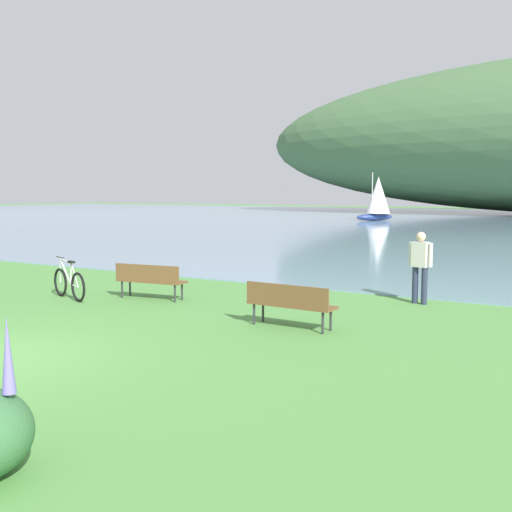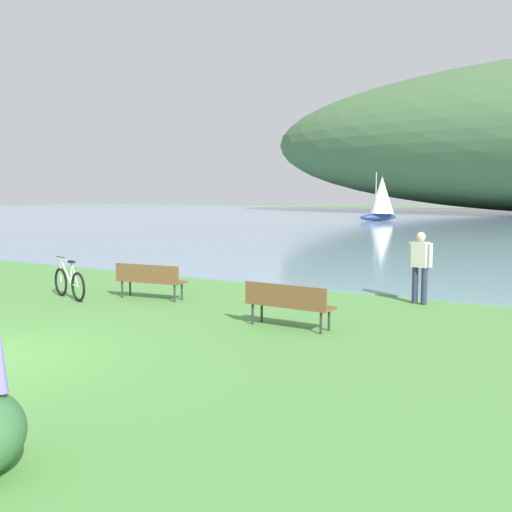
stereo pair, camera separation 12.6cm
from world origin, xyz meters
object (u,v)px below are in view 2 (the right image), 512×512
at_px(bicycle_leaning_near_bench, 69,283).
at_px(person_at_shoreline, 420,263).
at_px(park_bench_near_camera, 150,278).
at_px(sailboat_mid_bay, 381,198).
at_px(park_bench_further_along, 288,302).

relative_size(bicycle_leaning_near_bench, person_at_shoreline, 0.99).
height_order(park_bench_near_camera, bicycle_leaning_near_bench, bicycle_leaning_near_bench).
bearing_deg(bicycle_leaning_near_bench, park_bench_near_camera, 28.72).
bearing_deg(park_bench_near_camera, sailboat_mid_bay, 102.03).
bearing_deg(person_at_shoreline, park_bench_further_along, -110.44).
xyz_separation_m(park_bench_near_camera, person_at_shoreline, (5.88, 2.82, 0.46)).
bearing_deg(bicycle_leaning_near_bench, sailboat_mid_bay, 99.45).
distance_m(park_bench_further_along, sailboat_mid_bay, 44.50).
bearing_deg(sailboat_mid_bay, person_at_shoreline, -69.13).
bearing_deg(sailboat_mid_bay, bicycle_leaning_near_bench, -80.55).
relative_size(park_bench_further_along, bicycle_leaning_near_bench, 1.07).
bearing_deg(person_at_shoreline, sailboat_mid_bay, 110.87).
height_order(park_bench_near_camera, park_bench_further_along, same).
relative_size(park_bench_near_camera, park_bench_further_along, 1.02).
height_order(park_bench_further_along, bicycle_leaning_near_bench, bicycle_leaning_near_bench).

